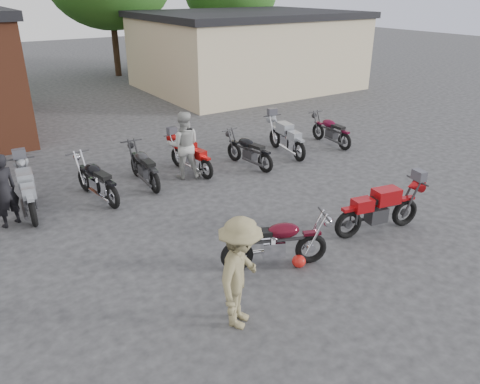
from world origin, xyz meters
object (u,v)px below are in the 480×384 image
helmet (299,261)px  row_bike_2 (96,178)px  row_bike_5 (248,149)px  row_bike_6 (286,136)px  sportbike (380,207)px  row_bike_3 (144,165)px  person_tan (240,273)px  row_bike_7 (331,129)px  row_bike_1 (27,189)px  vintage_motorcycle (277,240)px  row_bike_4 (190,155)px  person_dark (4,191)px  person_light (184,145)px

helmet → row_bike_2: size_ratio=0.14×
row_bike_5 → row_bike_2: bearing=78.9°
helmet → row_bike_6: (3.90, 5.33, 0.46)m
sportbike → row_bike_3: size_ratio=1.07×
person_tan → row_bike_2: 5.96m
row_bike_7 → row_bike_1: bearing=92.3°
row_bike_1 → row_bike_6: row_bike_1 is taller
vintage_motorcycle → sportbike: sportbike is taller
sportbike → row_bike_5: size_ratio=1.12×
helmet → row_bike_7: row_bike_7 is taller
vintage_motorcycle → person_tan: (-1.48, -1.00, 0.35)m
row_bike_4 → row_bike_6: size_ratio=0.91×
sportbike → person_tan: 4.28m
row_bike_4 → row_bike_5: bearing=-115.7°
vintage_motorcycle → row_bike_2: 5.28m
helmet → row_bike_1: 6.53m
row_bike_4 → row_bike_6: 3.31m
row_bike_2 → person_dark: bearing=88.9°
row_bike_2 → row_bike_3: 1.40m
row_bike_1 → row_bike_4: 4.40m
row_bike_2 → vintage_motorcycle: bearing=-169.0°
vintage_motorcycle → row_bike_5: vintage_motorcycle is taller
vintage_motorcycle → helmet: vintage_motorcycle is taller
row_bike_4 → row_bike_7: (5.14, -0.29, -0.00)m
row_bike_2 → sportbike: bearing=-147.6°
sportbike → person_light: bearing=122.5°
person_tan → row_bike_5: person_tan is taller
person_tan → row_bike_1: size_ratio=0.90×
person_dark → row_bike_1: size_ratio=0.82×
row_bike_7 → row_bike_3: bearing=90.8°
row_bike_2 → row_bike_6: (6.11, 0.13, 0.02)m
person_dark → row_bike_5: size_ratio=0.92×
sportbike → row_bike_4: 5.67m
person_light → row_bike_7: person_light is taller
vintage_motorcycle → row_bike_3: size_ratio=1.04×
vintage_motorcycle → person_tan: bearing=-123.4°
row_bike_3 → row_bike_7: size_ratio=1.04×
row_bike_3 → row_bike_6: row_bike_6 is taller
vintage_motorcycle → row_bike_1: bearing=146.9°
person_light → row_bike_3: (-1.14, 0.16, -0.38)m
person_tan → row_bike_1: 6.36m
vintage_motorcycle → helmet: bearing=-14.1°
person_light → row_bike_6: person_light is taller
person_tan → helmet: bearing=-16.4°
person_light → row_bike_4: 0.56m
row_bike_3 → person_tan: bearing=172.9°
helmet → row_bike_5: size_ratio=0.15×
row_bike_1 → row_bike_7: (9.53, -0.04, -0.06)m
vintage_motorcycle → person_dark: bearing=153.2°
row_bike_5 → person_light: bearing=73.5°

